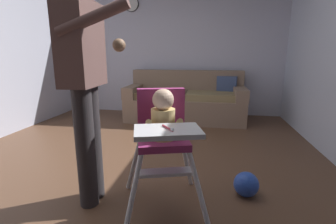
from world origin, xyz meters
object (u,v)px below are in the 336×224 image
object	(u,v)px
high_chair	(163,128)
wall_clock	(131,4)
couch	(186,101)
adult_standing	(85,81)
toy_ball	(246,184)

from	to	relation	value
high_chair	wall_clock	xyz separation A→B (m)	(-1.20, 3.12, 1.45)
couch	adult_standing	distance (m)	2.78
high_chair	adult_standing	world-z (taller)	adult_standing
high_chair	couch	bearing A→B (deg)	165.38
high_chair	wall_clock	bearing A→B (deg)	-175.58
adult_standing	couch	bearing A→B (deg)	76.87
couch	high_chair	world-z (taller)	high_chair
high_chair	adult_standing	bearing A→B (deg)	-103.51
wall_clock	couch	bearing A→B (deg)	-23.28
couch	high_chair	bearing A→B (deg)	2.02
adult_standing	toy_ball	distance (m)	1.50
couch	adult_standing	size ratio (longest dim) A/B	1.22
couch	high_chair	xyz separation A→B (m)	(0.09, -2.64, 0.29)
toy_ball	couch	bearing A→B (deg)	107.04
high_chair	adult_standing	distance (m)	0.65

